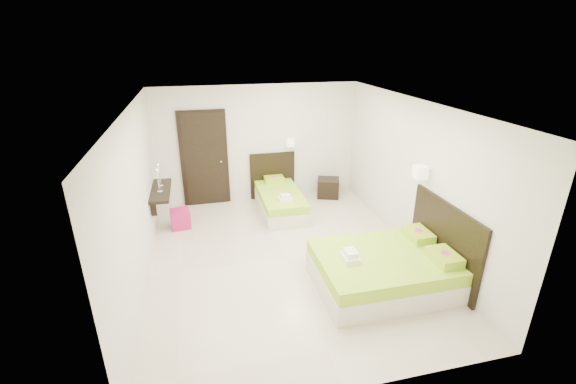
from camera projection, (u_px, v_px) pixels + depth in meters
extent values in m
plane|color=beige|center=(286.00, 258.00, 6.61)|extent=(5.50, 5.50, 0.00)
cube|color=beige|center=(280.00, 205.00, 8.32)|extent=(0.87, 1.73, 0.28)
cube|color=#86C11E|center=(280.00, 196.00, 8.24)|extent=(0.86, 1.71, 0.17)
cube|color=black|center=(272.00, 175.00, 8.92)|extent=(1.04, 0.05, 1.08)
cube|color=#A0C123|center=(274.00, 179.00, 8.77)|extent=(0.43, 0.29, 0.12)
cylinder|color=#CD3087|center=(274.00, 177.00, 8.74)|extent=(0.10, 0.10, 0.00)
cube|color=white|center=(285.00, 199.00, 7.76)|extent=(0.26, 0.19, 0.07)
cube|color=white|center=(285.00, 196.00, 7.74)|extent=(0.19, 0.14, 0.07)
cube|color=beige|center=(290.00, 142.00, 8.57)|extent=(0.16, 0.16, 0.17)
cylinder|color=#2D2116|center=(289.00, 141.00, 8.64)|extent=(0.03, 0.16, 0.03)
cube|color=beige|center=(383.00, 276.00, 5.85)|extent=(2.00, 1.50, 0.32)
cube|color=#86C11E|center=(384.00, 261.00, 5.75)|extent=(1.98, 1.49, 0.20)
cube|color=black|center=(444.00, 242.00, 5.88)|extent=(0.05, 1.70, 1.25)
cube|color=#A0C123|center=(444.00, 257.00, 5.53)|extent=(0.34, 0.50, 0.14)
cylinder|color=#CD3087|center=(445.00, 253.00, 5.50)|extent=(0.12, 0.12, 0.00)
cube|color=#A0C123|center=(418.00, 235.00, 6.16)|extent=(0.34, 0.50, 0.14)
cylinder|color=#CD3087|center=(419.00, 231.00, 6.14)|extent=(0.12, 0.12, 0.00)
cube|color=white|center=(350.00, 258.00, 5.58)|extent=(0.22, 0.30, 0.08)
cube|color=white|center=(351.00, 253.00, 5.55)|extent=(0.17, 0.23, 0.08)
cube|color=beige|center=(420.00, 172.00, 6.07)|extent=(0.18, 0.18, 0.20)
cylinder|color=#2D2116|center=(425.00, 172.00, 6.09)|extent=(0.16, 0.03, 0.03)
cube|color=black|center=(328.00, 188.00, 9.08)|extent=(0.61, 0.58, 0.44)
cube|color=#A91652|center=(181.00, 219.00, 7.62)|extent=(0.40, 0.40, 0.36)
cube|color=black|center=(204.00, 159.00, 8.40)|extent=(1.02, 0.06, 2.14)
cube|color=black|center=(204.00, 159.00, 8.37)|extent=(0.88, 0.04, 2.06)
cylinder|color=silver|center=(221.00, 161.00, 8.43)|extent=(0.03, 0.10, 0.03)
cube|color=black|center=(161.00, 191.00, 7.29)|extent=(0.35, 1.20, 0.06)
cube|color=black|center=(153.00, 208.00, 6.92)|extent=(0.10, 0.04, 0.30)
cube|color=black|center=(157.00, 190.00, 7.73)|extent=(0.10, 0.04, 0.30)
cylinder|color=silver|center=(160.00, 192.00, 7.14)|extent=(0.10, 0.10, 0.02)
cylinder|color=silver|center=(159.00, 186.00, 7.10)|extent=(0.02, 0.02, 0.22)
cone|color=silver|center=(158.00, 179.00, 7.05)|extent=(0.07, 0.07, 0.04)
cylinder|color=white|center=(158.00, 174.00, 7.01)|extent=(0.02, 0.02, 0.15)
sphere|color=#FFB23F|center=(157.00, 170.00, 6.98)|extent=(0.02, 0.02, 0.02)
cylinder|color=silver|center=(161.00, 186.00, 7.41)|extent=(0.10, 0.10, 0.02)
cylinder|color=silver|center=(160.00, 180.00, 7.37)|extent=(0.02, 0.02, 0.22)
cone|color=silver|center=(159.00, 174.00, 7.32)|extent=(0.07, 0.07, 0.04)
cylinder|color=white|center=(159.00, 169.00, 7.28)|extent=(0.02, 0.02, 0.15)
sphere|color=#FFB23F|center=(158.00, 165.00, 7.25)|extent=(0.02, 0.02, 0.02)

